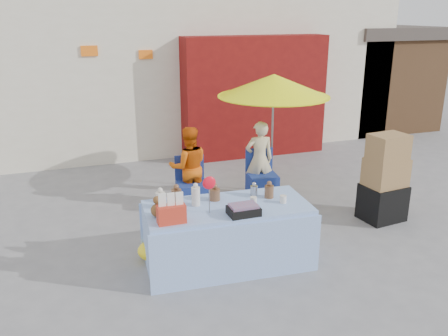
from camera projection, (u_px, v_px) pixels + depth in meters
name	position (u px, v px, depth m)	size (l,w,h in m)	color
ground	(224.00, 254.00, 6.33)	(80.00, 80.00, 0.00)	slate
backdrop	(146.00, 10.00, 12.25)	(14.00, 8.00, 7.80)	silver
market_table	(227.00, 234.00, 5.98)	(2.15, 1.11, 1.26)	#9CC4FA
chair_left	(192.00, 194.00, 7.73)	(0.53, 0.52, 0.85)	navy
chair_right	(262.00, 185.00, 8.13)	(0.53, 0.52, 0.85)	navy
vendor_orange	(189.00, 167.00, 7.72)	(0.65, 0.51, 1.34)	#DC590B
vendor_beige	(259.00, 159.00, 8.12)	(0.49, 0.32, 1.34)	beige
umbrella	(274.00, 86.00, 7.96)	(1.90, 1.90, 2.09)	gray
box_stack	(385.00, 181.00, 7.20)	(0.67, 0.57, 1.36)	black
tarp_bundle	(161.00, 249.00, 6.18)	(0.62, 0.50, 0.28)	yellow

